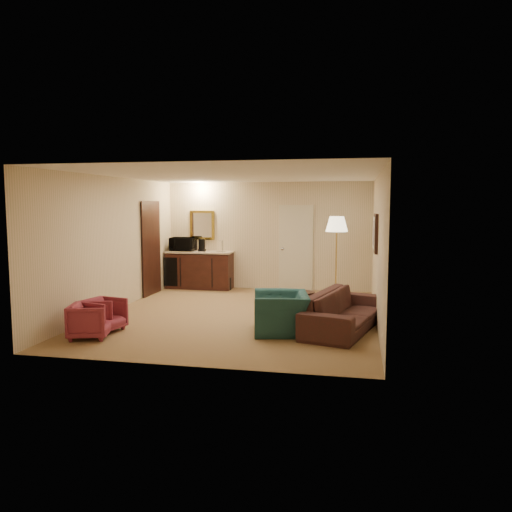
{
  "coord_description": "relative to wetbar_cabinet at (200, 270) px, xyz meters",
  "views": [
    {
      "loc": [
        2.14,
        -8.92,
        2.08
      ],
      "look_at": [
        0.22,
        0.5,
        1.07
      ],
      "focal_mm": 35.0,
      "sensor_mm": 36.0,
      "label": 1
    }
  ],
  "objects": [
    {
      "name": "ground",
      "position": [
        1.65,
        -2.72,
        -0.46
      ],
      "size": [
        6.0,
        6.0,
        0.0
      ],
      "primitive_type": "plane",
      "color": "olive",
      "rests_on": "ground"
    },
    {
      "name": "sofa",
      "position": [
        3.6,
        -3.42,
        -0.03
      ],
      "size": [
        1.17,
        2.27,
        0.85
      ],
      "primitive_type": "imported",
      "rotation": [
        0.0,
        0.0,
        1.31
      ],
      "color": "black",
      "rests_on": "ground"
    },
    {
      "name": "floor_lamp",
      "position": [
        3.35,
        -0.72,
        0.45
      ],
      "size": [
        0.62,
        0.62,
        1.82
      ],
      "primitive_type": "cube",
      "rotation": [
        0.0,
        0.0,
        -0.35
      ],
      "color": "#BC943E",
      "rests_on": "ground"
    },
    {
      "name": "microwave",
      "position": [
        -0.43,
        0.01,
        0.66
      ],
      "size": [
        0.6,
        0.34,
        0.41
      ],
      "primitive_type": "imported",
      "rotation": [
        0.0,
        0.0,
        0.02
      ],
      "color": "black",
      "rests_on": "wetbar_cabinet"
    },
    {
      "name": "waste_bin",
      "position": [
        0.7,
        -0.07,
        -0.31
      ],
      "size": [
        0.31,
        0.31,
        0.3
      ],
      "primitive_type": "cylinder",
      "rotation": [
        0.0,
        0.0,
        -0.37
      ],
      "color": "black",
      "rests_on": "ground"
    },
    {
      "name": "wetbar_cabinet",
      "position": [
        0.0,
        0.0,
        0.0
      ],
      "size": [
        1.64,
        0.58,
        0.92
      ],
      "primitive_type": "cube",
      "color": "#381711",
      "rests_on": "ground"
    },
    {
      "name": "rose_chair_far",
      "position": [
        -0.25,
        -4.32,
        -0.16
      ],
      "size": [
        0.66,
        0.69,
        0.6
      ],
      "primitive_type": "imported",
      "rotation": [
        0.0,
        0.0,
        1.35
      ],
      "color": "maroon",
      "rests_on": "ground"
    },
    {
      "name": "rose_chair_near",
      "position": [
        -0.25,
        -4.72,
        -0.16
      ],
      "size": [
        0.68,
        0.71,
        0.6
      ],
      "primitive_type": "imported",
      "rotation": [
        0.0,
        0.0,
        1.84
      ],
      "color": "maroon",
      "rests_on": "ground"
    },
    {
      "name": "teal_armchair",
      "position": [
        2.61,
        -3.77,
        -0.03
      ],
      "size": [
        0.82,
        1.09,
        0.86
      ],
      "primitive_type": "imported",
      "rotation": [
        0.0,
        0.0,
        -1.37
      ],
      "color": "#1B4144",
      "rests_on": "ground"
    },
    {
      "name": "room_walls",
      "position": [
        1.55,
        -1.95,
        1.26
      ],
      "size": [
        5.02,
        6.01,
        2.61
      ],
      "color": "beige",
      "rests_on": "ground"
    },
    {
      "name": "coffee_table",
      "position": [
        2.66,
        -2.47,
        -0.24
      ],
      "size": [
        0.91,
        0.77,
        0.45
      ],
      "primitive_type": "cube",
      "rotation": [
        0.0,
        0.0,
        -0.37
      ],
      "color": "black",
      "rests_on": "ground"
    },
    {
      "name": "coffee_maker",
      "position": [
        0.08,
        -0.03,
        0.61
      ],
      "size": [
        0.17,
        0.17,
        0.3
      ],
      "primitive_type": "cylinder",
      "rotation": [
        0.0,
        0.0,
        0.06
      ],
      "color": "black",
      "rests_on": "wetbar_cabinet"
    }
  ]
}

